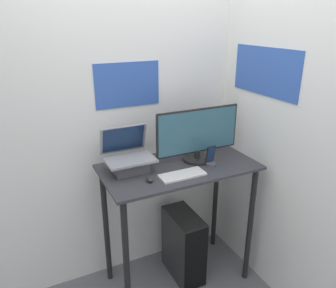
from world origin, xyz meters
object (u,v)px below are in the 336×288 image
(monitor, at_px, (198,136))
(keyboard, at_px, (182,175))
(laptop, at_px, (129,160))
(mouse, at_px, (150,179))
(cell_phone, at_px, (211,159))
(computer_tower, at_px, (184,245))

(monitor, xyz_separation_m, keyboard, (-0.22, -0.18, -0.18))
(keyboard, bearing_deg, monitor, 39.64)
(laptop, xyz_separation_m, mouse, (0.06, -0.21, -0.06))
(monitor, bearing_deg, keyboard, -140.36)
(keyboard, height_order, cell_phone, cell_phone)
(monitor, bearing_deg, cell_phone, -70.74)
(cell_phone, xyz_separation_m, computer_tower, (-0.15, 0.11, -0.77))
(keyboard, xyz_separation_m, mouse, (-0.23, 0.02, 0.01))
(monitor, height_order, computer_tower, monitor)
(monitor, height_order, mouse, monitor)
(cell_phone, height_order, computer_tower, cell_phone)
(keyboard, relative_size, mouse, 4.44)
(monitor, distance_m, mouse, 0.51)
(laptop, relative_size, cell_phone, 2.26)
(laptop, distance_m, monitor, 0.52)
(mouse, bearing_deg, monitor, 19.99)
(laptop, height_order, computer_tower, laptop)
(mouse, distance_m, computer_tower, 0.83)
(keyboard, bearing_deg, laptop, 141.55)
(mouse, bearing_deg, cell_phone, 5.26)
(laptop, bearing_deg, mouse, -73.54)
(keyboard, bearing_deg, cell_phone, 14.05)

